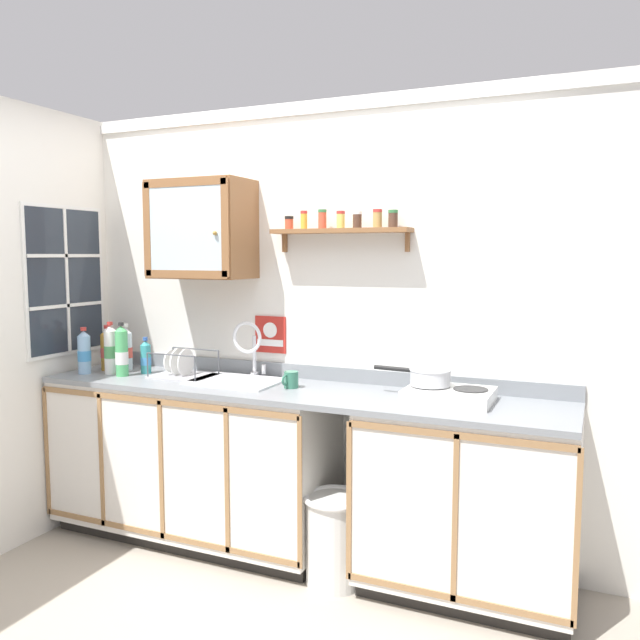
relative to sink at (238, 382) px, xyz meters
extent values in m
plane|color=#9E9384|center=(0.34, -0.41, -0.93)|extent=(5.92, 5.92, 0.00)
cube|color=silver|center=(0.34, 0.27, 0.30)|extent=(3.52, 0.05, 2.47)
cube|color=white|center=(0.34, 0.24, 1.49)|extent=(3.52, 0.02, 0.05)
cube|color=black|center=(-0.28, -0.01, -0.89)|extent=(1.60, 0.51, 0.08)
cube|color=silver|center=(-0.28, -0.04, -0.44)|extent=(1.64, 0.57, 0.82)
cube|color=#997047|center=(-0.28, -0.33, -0.07)|extent=(1.64, 0.01, 0.03)
cube|color=#997047|center=(-0.28, -0.33, -0.80)|extent=(1.64, 0.01, 0.03)
cube|color=#997047|center=(-1.10, -0.33, -0.44)|extent=(0.02, 0.01, 0.76)
cube|color=#997047|center=(-0.69, -0.33, -0.44)|extent=(0.02, 0.01, 0.76)
cube|color=#997047|center=(-0.28, -0.33, -0.44)|extent=(0.02, 0.01, 0.76)
cube|color=#997047|center=(0.12, -0.33, -0.44)|extent=(0.02, 0.01, 0.76)
cube|color=#997047|center=(0.53, -0.33, -0.44)|extent=(0.02, 0.01, 0.76)
cube|color=black|center=(1.28, -0.01, -0.89)|extent=(0.97, 0.51, 0.08)
cube|color=silver|center=(1.28, -0.04, -0.44)|extent=(0.99, 0.57, 0.82)
cube|color=#997047|center=(1.28, -0.33, -0.07)|extent=(0.99, 0.01, 0.03)
cube|color=#997047|center=(1.28, -0.33, -0.80)|extent=(0.99, 0.01, 0.03)
cube|color=#997047|center=(0.79, -0.33, -0.44)|extent=(0.02, 0.01, 0.76)
cube|color=#997047|center=(1.28, -0.33, -0.44)|extent=(0.02, 0.01, 0.76)
cube|color=#997047|center=(1.78, -0.33, -0.44)|extent=(0.02, 0.01, 0.76)
cube|color=gray|center=(0.34, -0.04, -0.02)|extent=(2.88, 0.60, 0.03)
cube|color=gray|center=(0.34, 0.23, 0.04)|extent=(2.88, 0.02, 0.08)
cube|color=silver|center=(0.00, -0.02, 0.01)|extent=(0.49, 0.36, 0.01)
cube|color=slate|center=(0.00, -0.02, -0.10)|extent=(0.41, 0.29, 0.01)
cube|color=slate|center=(0.00, 0.13, -0.05)|extent=(0.41, 0.01, 0.10)
cube|color=slate|center=(0.00, -0.17, -0.05)|extent=(0.41, 0.01, 0.10)
cylinder|color=#4C4C51|center=(0.00, -0.02, -0.10)|extent=(0.04, 0.04, 0.01)
cylinder|color=silver|center=(0.00, 0.18, 0.01)|extent=(0.05, 0.05, 0.02)
cylinder|color=silver|center=(0.00, 0.18, 0.13)|extent=(0.02, 0.02, 0.21)
torus|color=silver|center=(0.00, 0.10, 0.24)|extent=(0.18, 0.02, 0.18)
cylinder|color=silver|center=(0.06, 0.18, 0.04)|extent=(0.02, 0.02, 0.05)
cube|color=silver|center=(1.17, -0.01, 0.03)|extent=(0.41, 0.32, 0.06)
cylinder|color=#2D2D2D|center=(1.08, 0.02, 0.06)|extent=(0.16, 0.16, 0.01)
cylinder|color=#2D2D2D|center=(1.27, 0.02, 0.06)|extent=(0.16, 0.16, 0.01)
cylinder|color=black|center=(1.08, -0.15, 0.03)|extent=(0.03, 0.02, 0.03)
cylinder|color=black|center=(1.27, -0.15, 0.03)|extent=(0.03, 0.02, 0.03)
cylinder|color=silver|center=(1.08, 0.02, 0.10)|extent=(0.20, 0.20, 0.08)
torus|color=silver|center=(1.08, 0.02, 0.14)|extent=(0.20, 0.20, 0.01)
cylinder|color=black|center=(0.88, 0.04, 0.13)|extent=(0.20, 0.04, 0.02)
cylinder|color=gold|center=(-0.92, -0.01, 0.11)|extent=(0.08, 0.08, 0.22)
cone|color=gold|center=(-0.92, -0.01, 0.24)|extent=(0.08, 0.08, 0.04)
cylinder|color=red|center=(-0.92, -0.01, 0.27)|extent=(0.04, 0.04, 0.02)
cylinder|color=#D84C3F|center=(-0.92, -0.01, 0.11)|extent=(0.08, 0.08, 0.06)
cylinder|color=silver|center=(-0.83, 0.05, 0.11)|extent=(0.08, 0.08, 0.23)
cone|color=silver|center=(-0.83, 0.05, 0.24)|extent=(0.08, 0.08, 0.04)
cylinder|color=white|center=(-0.83, 0.05, 0.27)|extent=(0.04, 0.04, 0.02)
cylinder|color=#D84C3F|center=(-0.83, 0.05, 0.10)|extent=(0.08, 0.08, 0.06)
cylinder|color=#4CB266|center=(-0.71, -0.12, 0.13)|extent=(0.07, 0.07, 0.26)
cone|color=#4CB266|center=(-0.71, -0.12, 0.28)|extent=(0.07, 0.07, 0.03)
cylinder|color=#262626|center=(-0.71, -0.12, 0.30)|extent=(0.03, 0.03, 0.02)
cylinder|color=white|center=(-0.71, -0.12, 0.11)|extent=(0.07, 0.07, 0.07)
cylinder|color=white|center=(-0.81, -0.10, 0.13)|extent=(0.07, 0.07, 0.26)
cone|color=white|center=(-0.81, -0.10, 0.27)|extent=(0.07, 0.07, 0.03)
cylinder|color=red|center=(-0.81, -0.10, 0.30)|extent=(0.03, 0.03, 0.02)
cylinder|color=#4C9959|center=(-0.81, -0.10, 0.13)|extent=(0.08, 0.08, 0.07)
cylinder|color=teal|center=(-0.63, 0.00, 0.08)|extent=(0.06, 0.06, 0.17)
cone|color=teal|center=(-0.63, 0.00, 0.18)|extent=(0.06, 0.06, 0.03)
cylinder|color=#2D59B2|center=(-0.63, 0.00, 0.21)|extent=(0.03, 0.03, 0.02)
cylinder|color=#3F8CCC|center=(-0.63, 0.00, 0.07)|extent=(0.06, 0.06, 0.05)
cylinder|color=#8CB7E0|center=(-0.96, -0.15, 0.11)|extent=(0.07, 0.07, 0.22)
cone|color=#8CB7E0|center=(-0.96, -0.15, 0.24)|extent=(0.07, 0.07, 0.03)
cylinder|color=red|center=(-0.96, -0.15, 0.27)|extent=(0.03, 0.03, 0.02)
cylinder|color=#3F8CCC|center=(-0.96, -0.15, 0.11)|extent=(0.08, 0.08, 0.06)
cube|color=#B2B2B7|center=(-0.36, -0.01, 0.01)|extent=(0.35, 0.26, 0.01)
cylinder|color=#4C4F54|center=(-0.52, -0.13, 0.08)|extent=(0.01, 0.01, 0.14)
cylinder|color=#4C4F54|center=(-0.20, -0.13, 0.08)|extent=(0.01, 0.01, 0.14)
cylinder|color=#4C4F54|center=(-0.52, 0.11, 0.08)|extent=(0.01, 0.01, 0.14)
cylinder|color=#4C4F54|center=(-0.20, 0.11, 0.08)|extent=(0.01, 0.01, 0.14)
cylinder|color=#4C4F54|center=(-0.36, -0.13, 0.15)|extent=(0.32, 0.01, 0.01)
cylinder|color=#4C4F54|center=(-0.36, 0.11, 0.15)|extent=(0.32, 0.01, 0.01)
cylinder|color=white|center=(-0.44, -0.01, 0.09)|extent=(0.01, 0.13, 0.13)
cylinder|color=white|center=(-0.39, -0.01, 0.09)|extent=(0.01, 0.16, 0.16)
cylinder|color=white|center=(-0.34, -0.01, 0.09)|extent=(0.01, 0.16, 0.16)
cylinder|color=#337259|center=(0.34, -0.03, 0.04)|extent=(0.08, 0.08, 0.09)
torus|color=#337259|center=(0.33, -0.07, 0.05)|extent=(0.03, 0.06, 0.06)
cube|color=brown|center=(-0.28, 0.09, 0.84)|extent=(0.57, 0.31, 0.56)
cube|color=silver|center=(-0.28, -0.08, 0.84)|extent=(0.47, 0.01, 0.46)
cube|color=brown|center=(-0.54, -0.08, 0.84)|extent=(0.05, 0.01, 0.52)
cube|color=brown|center=(-0.02, -0.08, 0.84)|extent=(0.05, 0.01, 0.52)
cube|color=brown|center=(-0.28, -0.08, 1.09)|extent=(0.54, 0.01, 0.04)
cube|color=brown|center=(-0.28, -0.08, 0.59)|extent=(0.54, 0.01, 0.04)
sphere|color=olive|center=(-0.08, -0.09, 0.82)|extent=(0.02, 0.02, 0.02)
cube|color=brown|center=(0.54, 0.17, 0.83)|extent=(0.77, 0.14, 0.02)
cube|color=brown|center=(0.18, 0.23, 0.77)|extent=(0.02, 0.03, 0.10)
cube|color=brown|center=(0.89, 0.23, 0.77)|extent=(0.02, 0.03, 0.10)
cylinder|color=#CC4C33|center=(0.24, 0.17, 0.87)|extent=(0.05, 0.05, 0.06)
cylinder|color=black|center=(0.24, 0.17, 0.90)|extent=(0.05, 0.05, 0.02)
cylinder|color=gold|center=(0.33, 0.17, 0.88)|extent=(0.04, 0.04, 0.08)
cylinder|color=red|center=(0.33, 0.17, 0.93)|extent=(0.04, 0.04, 0.02)
cylinder|color=#CC4C33|center=(0.43, 0.18, 0.88)|extent=(0.04, 0.04, 0.09)
cylinder|color=#33723F|center=(0.43, 0.18, 0.93)|extent=(0.05, 0.05, 0.02)
cylinder|color=#E0C659|center=(0.54, 0.17, 0.88)|extent=(0.04, 0.04, 0.08)
cylinder|color=red|center=(0.54, 0.17, 0.92)|extent=(0.05, 0.05, 0.02)
cylinder|color=#4C3326|center=(0.63, 0.17, 0.88)|extent=(0.05, 0.05, 0.07)
cylinder|color=white|center=(0.63, 0.17, 0.92)|extent=(0.05, 0.05, 0.02)
cylinder|color=tan|center=(0.75, 0.17, 0.88)|extent=(0.05, 0.05, 0.08)
cylinder|color=red|center=(0.75, 0.17, 0.93)|extent=(0.05, 0.05, 0.02)
cylinder|color=#4C3326|center=(0.83, 0.18, 0.88)|extent=(0.05, 0.05, 0.07)
cylinder|color=#33723F|center=(0.83, 0.18, 0.92)|extent=(0.05, 0.05, 0.02)
cube|color=#B2261E|center=(0.08, 0.24, 0.24)|extent=(0.20, 0.01, 0.21)
cube|color=white|center=(0.08, 0.23, 0.19)|extent=(0.17, 0.00, 0.04)
cylinder|color=white|center=(0.08, 0.23, 0.27)|extent=(0.09, 0.00, 0.09)
cube|color=#262D38|center=(-1.11, -0.12, 0.55)|extent=(0.01, 0.57, 0.85)
cube|color=white|center=(-1.12, -0.12, 0.55)|extent=(0.02, 0.61, 0.89)
cube|color=white|center=(-1.11, -0.12, 0.55)|extent=(0.01, 0.02, 0.85)
cube|color=white|center=(-1.11, -0.12, 0.40)|extent=(0.01, 0.57, 0.02)
cube|color=white|center=(-1.11, -0.12, 0.70)|extent=(0.01, 0.57, 0.02)
cylinder|color=silver|center=(0.66, -0.20, -0.71)|extent=(0.28, 0.28, 0.44)
torus|color=white|center=(0.66, -0.20, -0.49)|extent=(0.32, 0.32, 0.03)
camera|label=1|loc=(1.82, -3.02, 0.70)|focal=35.94mm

